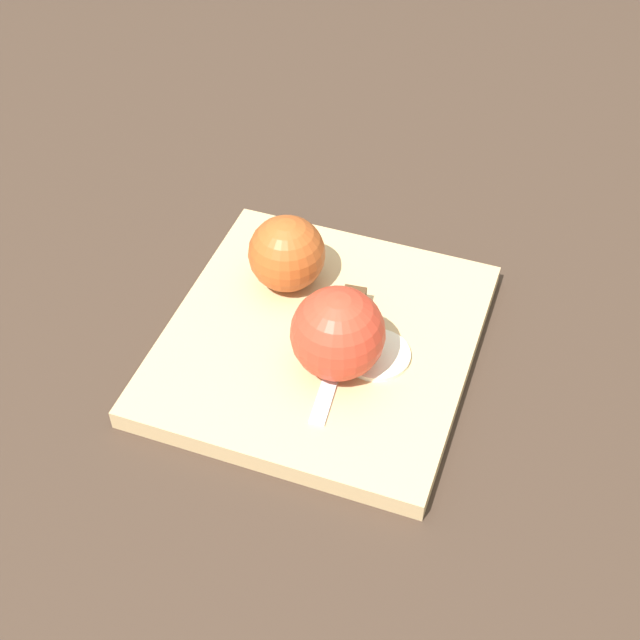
% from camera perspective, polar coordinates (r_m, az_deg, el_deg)
% --- Properties ---
extents(ground_plane, '(4.00, 4.00, 0.00)m').
position_cam_1_polar(ground_plane, '(0.86, 0.00, -1.88)').
color(ground_plane, '#38281E').
extents(cutting_board, '(0.35, 0.34, 0.02)m').
position_cam_1_polar(cutting_board, '(0.85, 0.00, -1.42)').
color(cutting_board, tan).
rests_on(cutting_board, ground_plane).
extents(apple_half_left, '(0.08, 0.08, 0.08)m').
position_cam_1_polar(apple_half_left, '(0.87, -2.16, 4.26)').
color(apple_half_left, '#AD4C1E').
rests_on(apple_half_left, cutting_board).
extents(apple_half_right, '(0.09, 0.09, 0.09)m').
position_cam_1_polar(apple_half_right, '(0.79, 1.12, -0.87)').
color(apple_half_right, red).
rests_on(apple_half_right, cutting_board).
extents(knife, '(0.16, 0.03, 0.02)m').
position_cam_1_polar(knife, '(0.84, 1.65, -0.43)').
color(knife, silver).
rests_on(knife, cutting_board).
extents(apple_slice, '(0.06, 0.06, 0.01)m').
position_cam_1_polar(apple_slice, '(0.82, 3.63, -2.23)').
color(apple_slice, '#EFE5C6').
rests_on(apple_slice, cutting_board).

